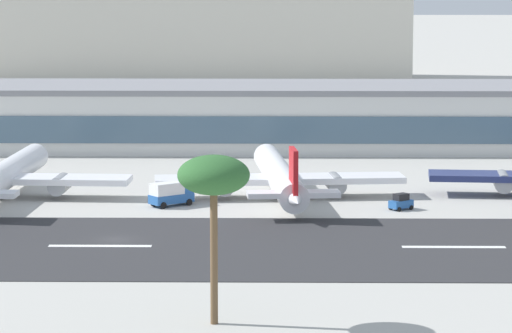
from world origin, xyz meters
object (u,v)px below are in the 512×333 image
terminal_building (273,116)px  service_baggage_tug_1 (401,202)px  airliner_red_tail_gate_1 (280,178)px  service_box_truck_0 (171,193)px  palm_tree_0 (214,178)px  airliner_navy_tail_gate_0 (2,178)px

terminal_building → service_baggage_tug_1: bearing=-74.5°
terminal_building → airliner_red_tail_gate_1: size_ratio=3.77×
terminal_building → service_box_truck_0: bearing=-102.9°
terminal_building → service_box_truck_0: (-13.68, -59.69, -3.84)m
airliner_red_tail_gate_1 → palm_tree_0: (-6.23, -67.34, 10.56)m
terminal_building → airliner_red_tail_gate_1: bearing=-88.8°
airliner_navy_tail_gate_0 → service_box_truck_0: 24.74m
airliner_red_tail_gate_1 → service_box_truck_0: (-14.79, -5.81, -1.17)m
airliner_red_tail_gate_1 → palm_tree_0: palm_tree_0 is taller
terminal_building → airliner_navy_tail_gate_0: size_ratio=3.76×
airliner_navy_tail_gate_0 → airliner_red_tail_gate_1: bearing=-86.5°
service_baggage_tug_1 → palm_tree_0: 64.31m
terminal_building → airliner_red_tail_gate_1: (1.12, -53.87, -2.67)m
palm_tree_0 → airliner_navy_tail_gate_0: bearing=116.0°
airliner_red_tail_gate_1 → palm_tree_0: bearing=169.0°
airliner_red_tail_gate_1 → service_box_truck_0: bearing=105.7°
terminal_building → service_baggage_tug_1: (17.20, -62.21, -4.58)m
palm_tree_0 → service_baggage_tug_1: bearing=69.3°
service_box_truck_0 → terminal_building: bearing=38.8°
airliner_red_tail_gate_1 → service_baggage_tug_1: airliner_red_tail_gate_1 is taller
service_baggage_tug_1 → palm_tree_0: bearing=30.7°
airliner_red_tail_gate_1 → palm_tree_0: size_ratio=2.85×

